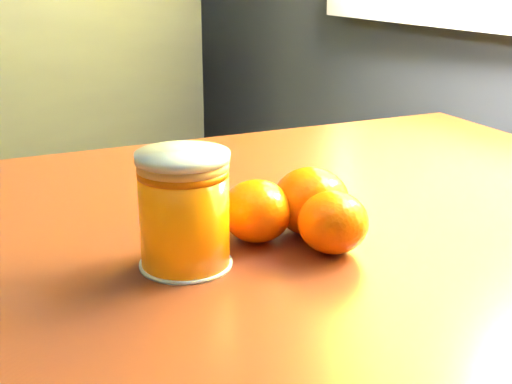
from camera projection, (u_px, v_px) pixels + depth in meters
table at (244, 324)px, 0.67m from camera, size 1.06×0.81×0.73m
juice_glass at (184, 211)px, 0.56m from camera, size 0.07×0.07×0.09m
orange_front at (311, 201)px, 0.63m from camera, size 0.08×0.08×0.06m
orange_back at (257, 211)px, 0.62m from camera, size 0.08×0.08×0.05m
orange_extra at (333, 222)px, 0.59m from camera, size 0.07×0.07×0.05m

